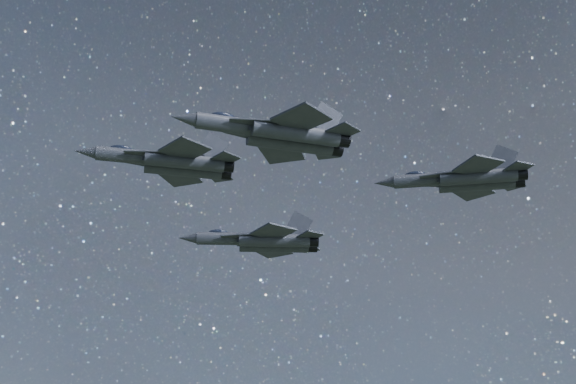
{
  "coord_description": "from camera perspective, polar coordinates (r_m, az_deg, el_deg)",
  "views": [
    {
      "loc": [
        3.55,
        -69.64,
        114.86
      ],
      "look_at": [
        1.14,
        -0.11,
        145.79
      ],
      "focal_mm": 42.0,
      "sensor_mm": 36.0,
      "label": 1
    }
  ],
  "objects": [
    {
      "name": "jet_left",
      "position": [
        93.05,
        -2.15,
        -4.16
      ],
      "size": [
        20.17,
        14.21,
        5.1
      ],
      "rotation": [
        0.0,
        0.0,
        0.07
      ],
      "color": "#2C2E37"
    },
    {
      "name": "jet_slot",
      "position": [
        81.82,
        14.7,
        1.06
      ],
      "size": [
        18.37,
        12.81,
        4.62
      ],
      "rotation": [
        0.0,
        0.0,
        -0.13
      ],
      "color": "#2C2E37"
    },
    {
      "name": "jet_right",
      "position": [
        64.04,
        -0.77,
        4.96
      ],
      "size": [
        17.7,
        11.88,
        4.47
      ],
      "rotation": [
        0.0,
        0.0,
        0.31
      ],
      "color": "#2C2E37"
    },
    {
      "name": "jet_lead",
      "position": [
        71.97,
        -9.85,
        2.52
      ],
      "size": [
        17.29,
        11.75,
        4.35
      ],
      "rotation": [
        0.0,
        0.0,
        0.25
      ],
      "color": "#2C2E37"
    }
  ]
}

